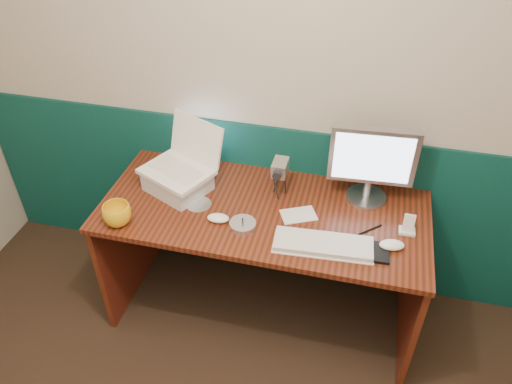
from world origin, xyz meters
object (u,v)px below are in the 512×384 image
(laptop, at_px, (174,151))
(camcorder, at_px, (280,180))
(desk, at_px, (263,263))
(keyboard, at_px, (323,245))
(mug, at_px, (117,215))
(monitor, at_px, (371,165))

(laptop, relative_size, camcorder, 1.79)
(desk, distance_m, laptop, 0.77)
(laptop, bearing_deg, keyboard, 7.47)
(desk, height_order, camcorder, camcorder)
(desk, xyz_separation_m, mug, (-0.64, -0.26, 0.43))
(camcorder, bearing_deg, keyboard, -50.52)
(keyboard, relative_size, camcorder, 2.37)
(monitor, bearing_deg, camcorder, -174.02)
(monitor, height_order, keyboard, monitor)
(desk, relative_size, mug, 11.92)
(keyboard, xyz_separation_m, mug, (-0.96, -0.07, 0.04))
(mug, xyz_separation_m, camcorder, (0.69, 0.40, 0.04))
(desk, bearing_deg, keyboard, -31.08)
(camcorder, bearing_deg, monitor, 9.88)
(keyboard, xyz_separation_m, camcorder, (-0.27, 0.32, 0.08))
(desk, height_order, monitor, monitor)
(monitor, bearing_deg, laptop, -174.55)
(laptop, xyz_separation_m, mug, (-0.18, -0.32, -0.18))
(keyboard, relative_size, mug, 3.26)
(desk, relative_size, monitor, 3.92)
(mug, bearing_deg, desk, 22.42)
(desk, distance_m, keyboard, 0.54)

